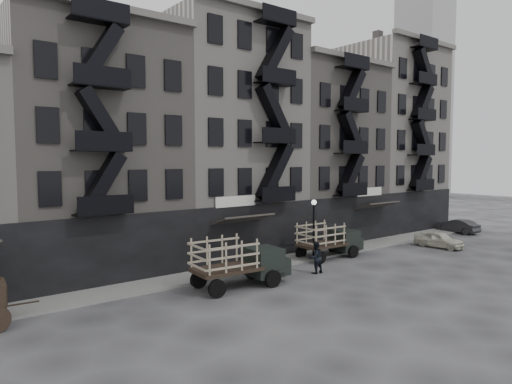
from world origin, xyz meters
TOP-DOWN VIEW (x-y plane):
  - ground at (0.00, 0.00)m, footprint 140.00×140.00m
  - sidewalk at (0.00, 3.75)m, footprint 55.00×2.50m
  - building_midwest at (-10.00, 9.83)m, footprint 10.00×11.35m
  - building_center at (-0.00, 9.82)m, footprint 10.00×11.35m
  - building_mideast at (10.00, 9.83)m, footprint 10.00×11.35m
  - building_east at (20.00, 9.82)m, footprint 10.00×11.35m
  - lamp_post at (3.00, 2.60)m, footprint 0.36×0.36m
  - distant_tower at (60.00, 30.00)m, footprint 8.00×8.00m
  - stake_truck_west at (-4.89, 0.56)m, footprint 5.78×2.73m
  - stake_truck_east at (4.60, 2.59)m, footprint 5.29×2.35m
  - car_east at (14.31, -0.24)m, footprint 1.81×3.91m
  - car_far at (22.50, 2.57)m, footprint 1.73×4.10m
  - pedestrian_mid at (0.64, 0.09)m, footprint 1.02×0.82m

SIDE VIEW (x-z plane):
  - ground at x=0.00m, z-range 0.00..0.00m
  - sidewalk at x=0.00m, z-range 0.00..0.15m
  - car_east at x=14.31m, z-range 0.00..1.30m
  - car_far at x=22.50m, z-range 0.00..1.32m
  - pedestrian_mid at x=0.64m, z-range 0.00..1.99m
  - stake_truck_east at x=4.60m, z-range 0.18..2.80m
  - stake_truck_west at x=-4.89m, z-range 0.20..3.02m
  - lamp_post at x=3.00m, z-range 0.64..4.92m
  - building_midwest at x=-10.00m, z-range -0.60..15.60m
  - building_mideast at x=10.00m, z-range -0.60..15.60m
  - building_center at x=0.00m, z-range -0.60..17.60m
  - building_east at x=20.00m, z-range -0.60..18.60m
  - distant_tower at x=60.00m, z-range 0.76..66.76m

